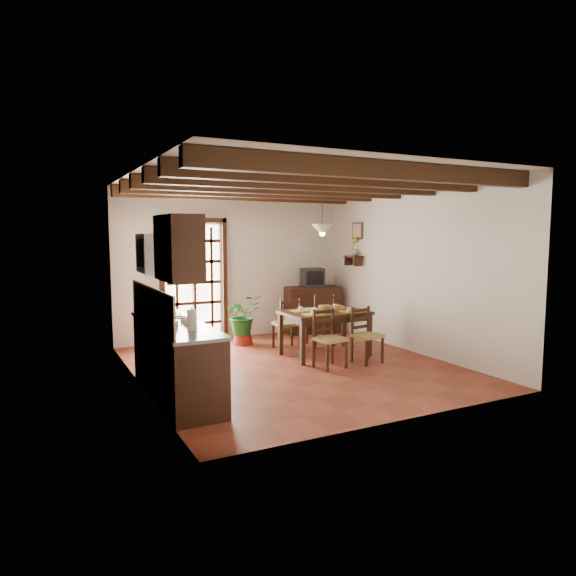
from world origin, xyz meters
TOP-DOWN VIEW (x-y plane):
  - ground_plane at (0.00, 0.00)m, footprint 5.00×5.00m
  - room_shell at (0.00, 0.00)m, footprint 4.52×5.02m
  - ceiling_beams at (0.00, 0.00)m, footprint 4.50×4.34m
  - french_door at (-0.80, 2.45)m, footprint 1.26×0.11m
  - kitchen_counter at (-1.96, -0.60)m, footprint 0.64×2.25m
  - upper_cabinet at (-2.08, -1.30)m, footprint 0.35×0.80m
  - range_hood at (-2.05, -0.05)m, footprint 0.38×0.60m
  - counter_items at (-1.95, -0.51)m, footprint 0.50×1.43m
  - dining_table at (0.78, 0.40)m, footprint 1.36×0.88m
  - chair_near_left at (0.44, -0.29)m, footprint 0.45×0.43m
  - chair_near_right at (1.12, -0.29)m, footprint 0.45×0.43m
  - chair_far_left at (0.43, 1.09)m, footprint 0.43×0.41m
  - chair_far_right at (1.11, 1.10)m, footprint 0.46×0.44m
  - table_setting at (0.78, 0.40)m, footprint 0.99×0.66m
  - table_bowl at (0.53, 0.45)m, footprint 0.23×0.23m
  - sideboard at (1.58, 2.23)m, footprint 1.15×0.65m
  - crt_tv at (1.58, 2.22)m, footprint 0.51×0.48m
  - fuse_box at (1.50, 2.48)m, footprint 0.25×0.03m
  - plant_pot at (-0.10, 1.80)m, footprint 0.38×0.38m
  - potted_plant at (-0.10, 1.80)m, footprint 1.89×1.69m
  - wall_shelf at (2.14, 1.60)m, footprint 0.20×0.42m
  - shelf_vase at (2.14, 1.60)m, footprint 0.15×0.15m
  - shelf_flowers at (2.14, 1.60)m, footprint 0.14×0.14m
  - framed_picture at (2.22, 1.60)m, footprint 0.03×0.32m
  - pendant_lamp at (0.78, 0.50)m, footprint 0.36×0.36m

SIDE VIEW (x-z plane):
  - ground_plane at x=0.00m, z-range 0.00..0.00m
  - plant_pot at x=-0.10m, z-range 0.00..0.22m
  - chair_near_right at x=1.12m, z-range -0.16..0.70m
  - chair_near_left at x=0.44m, z-range -0.16..0.72m
  - chair_far_left at x=0.43m, z-range -0.17..0.73m
  - chair_far_right at x=1.11m, z-range -0.17..0.76m
  - sideboard at x=1.58m, z-range 0.00..0.93m
  - kitchen_counter at x=-1.96m, z-range -0.22..1.16m
  - potted_plant at x=-0.10m, z-range -0.36..1.50m
  - dining_table at x=0.78m, z-range 0.27..1.01m
  - table_setting at x=0.78m, z-range 0.70..0.80m
  - table_bowl at x=0.53m, z-range 0.74..0.79m
  - counter_items at x=-1.95m, z-range 0.83..1.08m
  - crt_tv at x=1.58m, z-range 0.94..1.30m
  - french_door at x=-0.80m, z-range 0.02..2.34m
  - wall_shelf at x=2.14m, z-range 1.41..1.61m
  - shelf_vase at x=2.14m, z-range 1.57..1.73m
  - range_hood at x=-2.05m, z-range 1.46..2.00m
  - fuse_box at x=1.50m, z-range 1.59..1.91m
  - room_shell at x=0.00m, z-range 0.41..3.22m
  - upper_cabinet at x=-2.08m, z-range 1.50..2.20m
  - shelf_flowers at x=2.14m, z-range 1.68..2.04m
  - framed_picture at x=2.22m, z-range 1.89..2.21m
  - pendant_lamp at x=0.78m, z-range 1.66..2.50m
  - ceiling_beams at x=0.00m, z-range 2.59..2.79m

